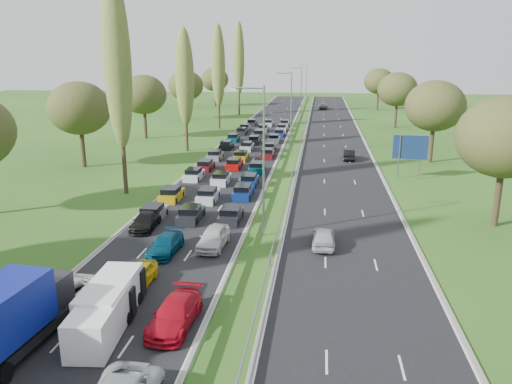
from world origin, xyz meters
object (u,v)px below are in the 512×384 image
(near_car_2, at_px, (64,295))
(white_van_front, at_px, (102,318))
(blue_lorry, at_px, (2,323))
(near_car_3, at_px, (146,221))
(direction_sign, at_px, (410,149))
(white_van_rear, at_px, (113,297))

(near_car_2, height_order, white_van_front, white_van_front)
(white_van_front, bearing_deg, blue_lorry, -150.86)
(near_car_2, distance_m, blue_lorry, 5.51)
(near_car_3, xyz_separation_m, white_van_front, (3.54, -16.57, 0.38))
(direction_sign, bearing_deg, blue_lorry, -121.97)
(near_car_2, bearing_deg, near_car_3, 93.01)
(near_car_3, height_order, direction_sign, direction_sign)
(white_van_rear, bearing_deg, near_car_2, 164.96)
(near_car_2, distance_m, white_van_front, 4.58)
(direction_sign, bearing_deg, near_car_3, -139.61)
(near_car_2, xyz_separation_m, near_car_3, (0.04, 13.74, -0.03))
(blue_lorry, height_order, white_van_front, blue_lorry)
(blue_lorry, relative_size, direction_sign, 1.73)
(near_car_3, distance_m, direction_sign, 32.92)
(near_car_2, height_order, white_van_rear, white_van_rear)
(white_van_front, relative_size, direction_sign, 0.99)
(near_car_2, relative_size, white_van_rear, 0.91)
(blue_lorry, bearing_deg, near_car_2, 92.65)
(near_car_3, distance_m, white_van_front, 16.94)
(near_car_3, bearing_deg, direction_sign, 37.79)
(near_car_2, distance_m, near_car_3, 13.74)
(white_van_rear, xyz_separation_m, direction_sign, (21.76, 35.67, 2.44))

